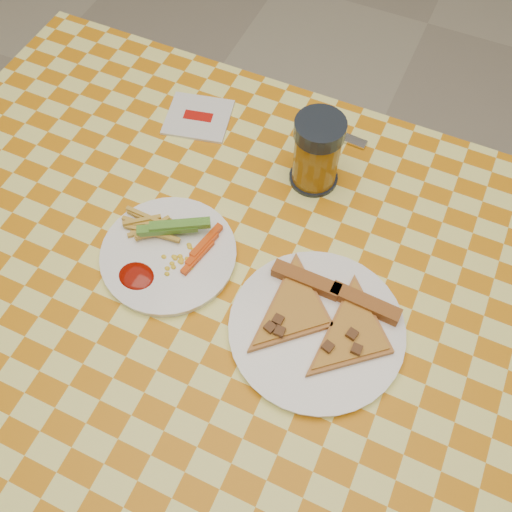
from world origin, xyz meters
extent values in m
plane|color=beige|center=(0.00, 0.00, 0.00)|extent=(8.00, 8.00, 0.00)
cylinder|color=silver|center=(-0.54, 0.34, 0.35)|extent=(0.06, 0.06, 0.71)
cube|color=brown|center=(0.00, 0.00, 0.73)|extent=(1.20, 0.80, 0.04)
cylinder|color=white|center=(-0.13, 0.00, 0.76)|extent=(0.22, 0.22, 0.01)
cylinder|color=white|center=(0.14, -0.02, 0.76)|extent=(0.29, 0.29, 0.01)
cube|color=#20560D|center=(-0.13, 0.03, 0.79)|extent=(0.10, 0.08, 0.02)
cube|color=#E04309|center=(-0.08, 0.02, 0.78)|extent=(0.06, 0.08, 0.02)
ellipsoid|color=#7D0C02|center=(-0.15, -0.06, 0.77)|extent=(0.06, 0.05, 0.01)
cube|color=brown|center=(0.09, 0.04, 0.78)|extent=(0.11, 0.02, 0.02)
cube|color=brown|center=(0.19, 0.04, 0.78)|extent=(0.11, 0.03, 0.02)
cylinder|color=black|center=(0.03, 0.24, 0.76)|extent=(0.09, 0.09, 0.01)
cylinder|color=#86550E|center=(0.03, 0.24, 0.81)|extent=(0.08, 0.08, 0.11)
cylinder|color=black|center=(0.03, 0.24, 0.88)|extent=(0.08, 0.08, 0.03)
cube|color=silver|center=(-0.22, 0.29, 0.76)|extent=(0.14, 0.13, 0.01)
cube|color=#B5100A|center=(-0.22, 0.29, 0.76)|extent=(0.06, 0.03, 0.00)
cube|color=navy|center=(-0.01, 0.36, 0.76)|extent=(0.10, 0.02, 0.01)
cube|color=silver|center=(0.06, 0.35, 0.76)|extent=(0.05, 0.02, 0.00)
camera|label=1|loc=(0.19, -0.36, 1.55)|focal=40.00mm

